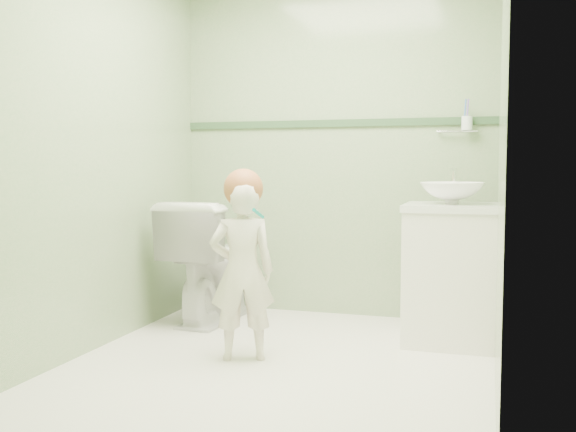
% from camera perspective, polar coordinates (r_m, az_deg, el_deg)
% --- Properties ---
extents(ground, '(2.50, 2.50, 0.00)m').
position_cam_1_polar(ground, '(3.60, -0.72, -12.67)').
color(ground, white).
rests_on(ground, ground).
extents(room_shell, '(2.50, 2.54, 2.40)m').
position_cam_1_polar(room_shell, '(3.44, -0.74, 6.80)').
color(room_shell, '#88AB79').
rests_on(room_shell, ground).
extents(trim_stripe, '(2.20, 0.02, 0.05)m').
position_cam_1_polar(trim_stripe, '(4.64, 4.02, 8.03)').
color(trim_stripe, '#345333').
rests_on(trim_stripe, room_shell).
extents(vanity, '(0.52, 0.50, 0.80)m').
position_cam_1_polar(vanity, '(4.03, 13.91, -5.09)').
color(vanity, white).
rests_on(vanity, ground).
extents(counter, '(0.54, 0.52, 0.04)m').
position_cam_1_polar(counter, '(3.98, 14.02, 0.74)').
color(counter, white).
rests_on(counter, vanity).
extents(basin, '(0.37, 0.37, 0.13)m').
position_cam_1_polar(basin, '(3.98, 14.04, 1.94)').
color(basin, white).
rests_on(basin, counter).
extents(faucet, '(0.03, 0.13, 0.18)m').
position_cam_1_polar(faucet, '(4.16, 14.20, 3.15)').
color(faucet, silver).
rests_on(faucet, counter).
extents(cup_holder, '(0.26, 0.07, 0.21)m').
position_cam_1_polar(cup_holder, '(4.46, 15.17, 7.75)').
color(cup_holder, silver).
rests_on(cup_holder, room_shell).
extents(toilet, '(0.51, 0.83, 0.82)m').
position_cam_1_polar(toilet, '(4.50, -6.59, -3.86)').
color(toilet, white).
rests_on(toilet, ground).
extents(toddler, '(0.42, 0.35, 0.97)m').
position_cam_1_polar(toddler, '(3.57, -4.01, -4.82)').
color(toddler, '#EEE4CE').
rests_on(toddler, ground).
extents(hair_cap, '(0.21, 0.21, 0.21)m').
position_cam_1_polar(hair_cap, '(3.55, -3.90, 2.40)').
color(hair_cap, '#A55E34').
rests_on(hair_cap, toddler).
extents(teal_toothbrush, '(0.10, 0.14, 0.08)m').
position_cam_1_polar(teal_toothbrush, '(3.42, -2.71, 0.30)').
color(teal_toothbrush, '#06938C').
rests_on(teal_toothbrush, toddler).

